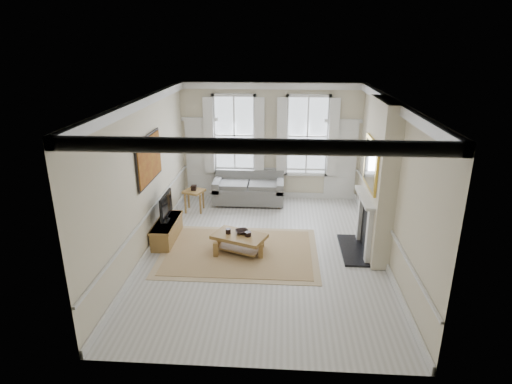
# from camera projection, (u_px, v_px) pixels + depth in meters

# --- Properties ---
(floor) EXTENTS (7.20, 7.20, 0.00)m
(floor) POSITION_uv_depth(u_px,v_px,m) (264.00, 252.00, 9.62)
(floor) COLOR #B7B5AD
(floor) RESTS_ON ground
(ceiling) EXTENTS (7.20, 7.20, 0.00)m
(ceiling) POSITION_uv_depth(u_px,v_px,m) (266.00, 99.00, 8.47)
(ceiling) COLOR white
(ceiling) RESTS_ON back_wall
(back_wall) EXTENTS (5.20, 0.00, 5.20)m
(back_wall) POSITION_uv_depth(u_px,v_px,m) (271.00, 142.00, 12.43)
(back_wall) COLOR beige
(back_wall) RESTS_ON floor
(left_wall) EXTENTS (0.00, 7.20, 7.20)m
(left_wall) POSITION_uv_depth(u_px,v_px,m) (145.00, 178.00, 9.21)
(left_wall) COLOR beige
(left_wall) RESTS_ON floor
(right_wall) EXTENTS (0.00, 7.20, 7.20)m
(right_wall) POSITION_uv_depth(u_px,v_px,m) (390.00, 183.00, 8.89)
(right_wall) COLOR beige
(right_wall) RESTS_ON floor
(window_left) EXTENTS (1.26, 0.20, 2.20)m
(window_left) POSITION_uv_depth(u_px,v_px,m) (234.00, 135.00, 12.38)
(window_left) COLOR #B2BCC6
(window_left) RESTS_ON back_wall
(window_right) EXTENTS (1.26, 0.20, 2.20)m
(window_right) POSITION_uv_depth(u_px,v_px,m) (307.00, 136.00, 12.25)
(window_right) COLOR #B2BCC6
(window_right) RESTS_ON back_wall
(door_left) EXTENTS (0.90, 0.08, 2.30)m
(door_left) POSITION_uv_depth(u_px,v_px,m) (201.00, 159.00, 12.70)
(door_left) COLOR silver
(door_left) RESTS_ON floor
(door_right) EXTENTS (0.90, 0.08, 2.30)m
(door_right) POSITION_uv_depth(u_px,v_px,m) (341.00, 162.00, 12.45)
(door_right) COLOR silver
(door_right) RESTS_ON floor
(painting) EXTENTS (0.05, 1.66, 1.06)m
(painting) POSITION_uv_depth(u_px,v_px,m) (149.00, 159.00, 9.37)
(painting) COLOR #9D6B1A
(painting) RESTS_ON left_wall
(chimney_breast) EXTENTS (0.35, 1.70, 3.38)m
(chimney_breast) POSITION_uv_depth(u_px,v_px,m) (379.00, 180.00, 9.09)
(chimney_breast) COLOR beige
(chimney_breast) RESTS_ON floor
(hearth) EXTENTS (0.55, 1.50, 0.05)m
(hearth) POSITION_uv_depth(u_px,v_px,m) (353.00, 250.00, 9.68)
(hearth) COLOR black
(hearth) RESTS_ON floor
(fireplace) EXTENTS (0.21, 1.45, 1.33)m
(fireplace) POSITION_uv_depth(u_px,v_px,m) (365.00, 221.00, 9.43)
(fireplace) COLOR silver
(fireplace) RESTS_ON floor
(mirror) EXTENTS (0.06, 1.26, 1.06)m
(mirror) POSITION_uv_depth(u_px,v_px,m) (370.00, 164.00, 8.98)
(mirror) COLOR gold
(mirror) RESTS_ON chimney_breast
(sofa) EXTENTS (2.01, 0.98, 0.90)m
(sofa) POSITION_uv_depth(u_px,v_px,m) (249.00, 190.00, 12.45)
(sofa) COLOR #60605D
(sofa) RESTS_ON floor
(side_table) EXTENTS (0.64, 0.64, 0.60)m
(side_table) POSITION_uv_depth(u_px,v_px,m) (194.00, 194.00, 11.79)
(side_table) COLOR olive
(side_table) RESTS_ON floor
(rug) EXTENTS (3.50, 2.60, 0.02)m
(rug) POSITION_uv_depth(u_px,v_px,m) (239.00, 252.00, 9.62)
(rug) COLOR #AB8058
(rug) RESTS_ON floor
(coffee_table) EXTENTS (1.32, 1.05, 0.43)m
(coffee_table) POSITION_uv_depth(u_px,v_px,m) (239.00, 238.00, 9.50)
(coffee_table) COLOR olive
(coffee_table) RESTS_ON rug
(ceramic_pot_a) EXTENTS (0.12, 0.12, 0.12)m
(ceramic_pot_a) POSITION_uv_depth(u_px,v_px,m) (228.00, 231.00, 9.52)
(ceramic_pot_a) COLOR black
(ceramic_pot_a) RESTS_ON coffee_table
(ceramic_pot_b) EXTENTS (0.14, 0.14, 0.10)m
(ceramic_pot_b) POSITION_uv_depth(u_px,v_px,m) (248.00, 234.00, 9.40)
(ceramic_pot_b) COLOR black
(ceramic_pot_b) RESTS_ON coffee_table
(bowl) EXTENTS (0.37, 0.37, 0.07)m
(bowl) POSITION_uv_depth(u_px,v_px,m) (242.00, 232.00, 9.56)
(bowl) COLOR black
(bowl) RESTS_ON coffee_table
(tv_stand) EXTENTS (0.44, 1.36, 0.48)m
(tv_stand) POSITION_uv_depth(u_px,v_px,m) (167.00, 231.00, 10.13)
(tv_stand) COLOR olive
(tv_stand) RESTS_ON floor
(tv) EXTENTS (0.08, 0.90, 0.68)m
(tv) POSITION_uv_depth(u_px,v_px,m) (166.00, 206.00, 9.91)
(tv) COLOR black
(tv) RESTS_ON tv_stand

